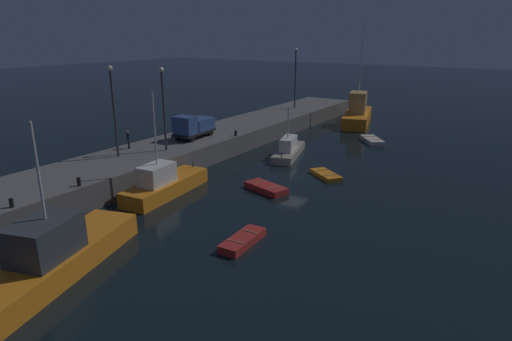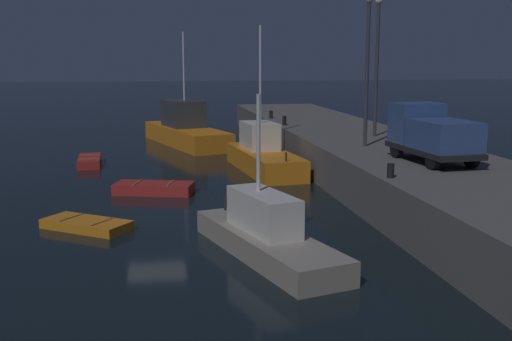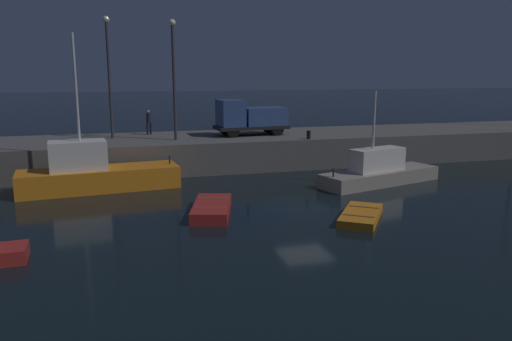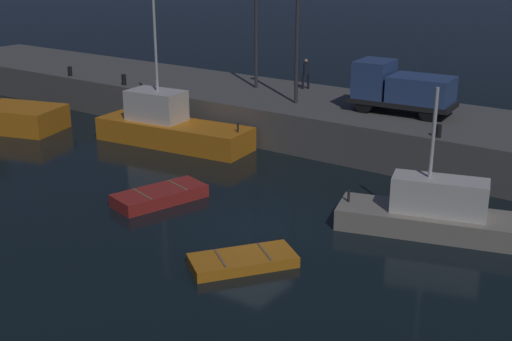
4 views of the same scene
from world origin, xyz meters
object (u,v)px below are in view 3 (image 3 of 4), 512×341
object	(u,v)px
fishing_trawler_red	(379,172)
rowboat_blue_far	(212,209)
lamp_post_west	(109,68)
fishing_boat_blue	(95,173)
dockworker	(149,121)
bollard_central	(309,135)
dinghy_orange_near	(361,216)
lamp_post_east	(174,70)
utility_truck	(249,117)

from	to	relation	value
fishing_trawler_red	rowboat_blue_far	bearing A→B (deg)	-161.07
lamp_post_west	fishing_boat_blue	bearing A→B (deg)	-98.79
dockworker	bollard_central	size ratio (longest dim) A/B	3.11
dinghy_orange_near	lamp_post_east	distance (m)	16.64
fishing_boat_blue	bollard_central	size ratio (longest dim) A/B	15.64
fishing_trawler_red	dinghy_orange_near	world-z (taller)	fishing_trawler_red
lamp_post_east	dockworker	bearing A→B (deg)	113.63
dockworker	bollard_central	world-z (taller)	dockworker
dinghy_orange_near	utility_truck	distance (m)	15.37
rowboat_blue_far	lamp_post_west	world-z (taller)	lamp_post_west
fishing_boat_blue	dockworker	bearing A→B (deg)	65.99
lamp_post_west	utility_truck	size ratio (longest dim) A/B	1.52
dinghy_orange_near	lamp_post_west	world-z (taller)	lamp_post_west
fishing_boat_blue	lamp_post_west	distance (m)	8.85
lamp_post_east	bollard_central	world-z (taller)	lamp_post_east
fishing_trawler_red	dinghy_orange_near	xyz separation A→B (m)	(-4.49, -6.42, -0.55)
dockworker	bollard_central	distance (m)	11.68
dinghy_orange_near	bollard_central	world-z (taller)	bollard_central
rowboat_blue_far	dockworker	xyz separation A→B (m)	(-1.85, 14.60, 2.83)
dinghy_orange_near	rowboat_blue_far	size ratio (longest dim) A/B	0.90
fishing_boat_blue	lamp_post_east	size ratio (longest dim) A/B	1.14
fishing_trawler_red	dockworker	world-z (taller)	fishing_trawler_red
fishing_trawler_red	rowboat_blue_far	distance (m)	11.44
lamp_post_west	lamp_post_east	bearing A→B (deg)	-26.57
fishing_boat_blue	rowboat_blue_far	world-z (taller)	fishing_boat_blue
dockworker	lamp_post_west	bearing A→B (deg)	-150.48
dinghy_orange_near	rowboat_blue_far	bearing A→B (deg)	156.84
fishing_boat_blue	dockworker	xyz separation A→B (m)	(3.58, 8.03, 2.12)
lamp_post_east	dinghy_orange_near	bearing A→B (deg)	-64.30
lamp_post_east	utility_truck	bearing A→B (deg)	12.22
fishing_boat_blue	utility_truck	bearing A→B (deg)	28.45
lamp_post_east	bollard_central	xyz separation A→B (m)	(8.74, -2.02, -4.29)
lamp_post_east	bollard_central	bearing A→B (deg)	-13.01
lamp_post_west	lamp_post_east	world-z (taller)	lamp_post_west
fishing_boat_blue	dinghy_orange_near	bearing A→B (deg)	-38.29
fishing_boat_blue	dinghy_orange_near	world-z (taller)	fishing_boat_blue
fishing_trawler_red	dockworker	xyz separation A→B (m)	(-12.67, 10.89, 2.36)
fishing_boat_blue	rowboat_blue_far	size ratio (longest dim) A/B	2.14
fishing_boat_blue	lamp_post_east	bearing A→B (deg)	41.61
fishing_trawler_red	rowboat_blue_far	world-z (taller)	fishing_trawler_red
fishing_boat_blue	dockworker	size ratio (longest dim) A/B	5.04
fishing_trawler_red	lamp_post_west	world-z (taller)	lamp_post_west
fishing_trawler_red	lamp_post_east	size ratio (longest dim) A/B	1.05
utility_truck	rowboat_blue_far	bearing A→B (deg)	-112.61
dinghy_orange_near	lamp_post_west	size ratio (longest dim) A/B	0.46
lamp_post_east	fishing_boat_blue	bearing A→B (deg)	-138.39
lamp_post_east	dockworker	distance (m)	5.22
dinghy_orange_near	fishing_boat_blue	bearing A→B (deg)	141.71
fishing_trawler_red	fishing_boat_blue	bearing A→B (deg)	170.00
fishing_boat_blue	lamp_post_east	world-z (taller)	lamp_post_east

